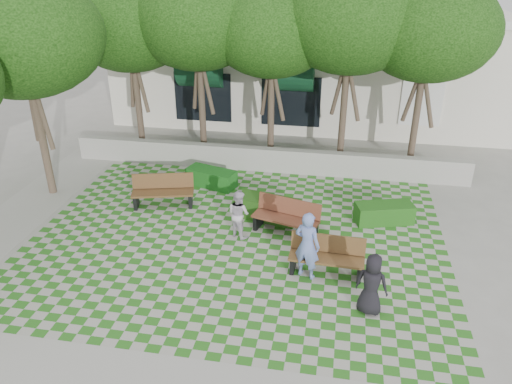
% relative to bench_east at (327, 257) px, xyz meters
% --- Properties ---
extents(ground, '(90.00, 90.00, 0.00)m').
position_rel_bench_east_xyz_m(ground, '(-2.66, 0.10, -0.49)').
color(ground, gray).
rests_on(ground, ground).
extents(lawn, '(12.00, 12.00, 0.00)m').
position_rel_bench_east_xyz_m(lawn, '(-2.66, 1.10, -0.49)').
color(lawn, '#2B721E').
rests_on(lawn, ground).
extents(sidewalk_west, '(2.00, 12.00, 0.01)m').
position_rel_bench_east_xyz_m(sidewalk_west, '(-9.86, 1.10, -0.49)').
color(sidewalk_west, '#9E9B93').
rests_on(sidewalk_west, ground).
extents(retaining_wall, '(15.00, 0.36, 0.90)m').
position_rel_bench_east_xyz_m(retaining_wall, '(-2.66, 6.30, -0.04)').
color(retaining_wall, '#9E9B93').
rests_on(retaining_wall, ground).
extents(bench_east, '(1.97, 0.73, 1.02)m').
position_rel_bench_east_xyz_m(bench_east, '(0.00, 0.00, 0.00)').
color(bench_east, brown).
rests_on(bench_east, ground).
extents(bench_mid, '(2.09, 1.18, 1.04)m').
position_rel_bench_east_xyz_m(bench_mid, '(-1.29, 1.84, 0.01)').
color(bench_mid, brown).
rests_on(bench_mid, ground).
extents(bench_west, '(2.10, 1.13, 1.05)m').
position_rel_bench_east_xyz_m(bench_west, '(-5.50, 2.87, 0.01)').
color(bench_west, '#53361C').
rests_on(bench_west, ground).
extents(hedge_east, '(1.89, 1.17, 0.62)m').
position_rel_bench_east_xyz_m(hedge_east, '(1.62, 3.01, -0.18)').
color(hedge_east, '#1B4F15').
rests_on(hedge_east, ground).
extents(hedge_midright, '(2.08, 1.19, 0.68)m').
position_rel_bench_east_xyz_m(hedge_midright, '(-1.98, 2.63, -0.15)').
color(hedge_midright, '#1C4612').
rests_on(hedge_midright, ground).
extents(hedge_midleft, '(1.90, 1.20, 0.62)m').
position_rel_bench_east_xyz_m(hedge_midleft, '(-4.32, 4.60, -0.18)').
color(hedge_midleft, '#155218').
rests_on(hedge_midleft, ground).
extents(person_blue, '(0.80, 0.66, 1.87)m').
position_rel_bench_east_xyz_m(person_blue, '(-0.51, -0.24, 0.44)').
color(person_blue, '#7084CC').
rests_on(person_blue, ground).
extents(person_dark, '(0.86, 0.68, 1.56)m').
position_rel_bench_east_xyz_m(person_dark, '(1.08, -1.40, 0.29)').
color(person_dark, black).
rests_on(person_dark, ground).
extents(person_white, '(0.90, 0.85, 1.46)m').
position_rel_bench_east_xyz_m(person_white, '(-2.65, 1.43, 0.24)').
color(person_white, silver).
rests_on(person_white, ground).
extents(tree_row, '(17.70, 13.40, 7.41)m').
position_rel_bench_east_xyz_m(tree_row, '(-4.53, 6.05, 4.69)').
color(tree_row, '#47382B').
rests_on(tree_row, ground).
extents(building, '(18.00, 8.92, 5.15)m').
position_rel_bench_east_xyz_m(building, '(-1.73, 14.18, 2.03)').
color(building, silver).
rests_on(building, ground).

